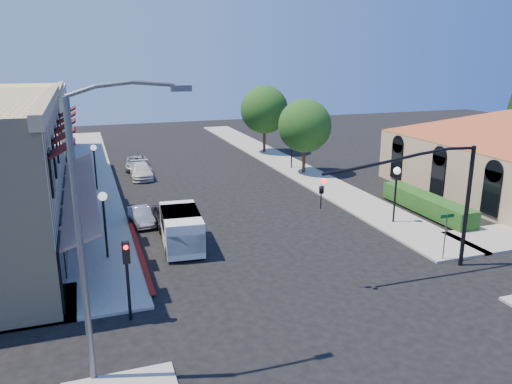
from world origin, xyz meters
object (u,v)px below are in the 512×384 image
object	(u,v)px
street_name_sign	(446,229)
white_van	(181,227)
parked_car_d	(136,163)
street_tree_a	(305,126)
lamppost_left_far	(94,156)
lamppost_right_near	(396,181)
street_tree_b	(264,110)
parked_car_b	(141,216)
secondary_signal	(127,266)
lamppost_left_near	(104,208)
lamppost_right_far	(292,139)
signal_mast_arm	(432,189)
parked_car_a	(167,217)
parked_car_c	(141,171)
cobra_streetlight	(91,224)

from	to	relation	value
street_name_sign	white_van	bearing A→B (deg)	152.96
parked_car_d	street_tree_a	bearing A→B (deg)	-19.15
lamppost_left_far	parked_car_d	bearing A→B (deg)	60.86
lamppost_right_near	street_tree_b	bearing A→B (deg)	89.28
street_name_sign	parked_car_b	world-z (taller)	street_name_sign
secondary_signal	lamppost_right_near	size ratio (longest dim) A/B	0.93
lamppost_left_far	lamppost_left_near	bearing A→B (deg)	-90.00
street_tree_a	street_name_sign	distance (m)	20.00
parked_car_b	lamppost_right_far	bearing A→B (deg)	31.35
signal_mast_arm	white_van	world-z (taller)	signal_mast_arm
secondary_signal	white_van	bearing A→B (deg)	64.00
secondary_signal	parked_car_d	xyz separation A→B (m)	(3.20, 27.23, -1.75)
lamppost_right_near	parked_car_b	distance (m)	15.68
street_tree_b	parked_car_a	bearing A→B (deg)	-124.22
street_tree_a	parked_car_a	size ratio (longest dim) A/B	1.74
signal_mast_arm	parked_car_a	bearing A→B (deg)	135.41
parked_car_d	street_tree_b	bearing A→B (deg)	20.75
street_name_sign	street_tree_a	bearing A→B (deg)	86.24
street_tree_a	lamppost_left_near	distance (m)	22.30
signal_mast_arm	lamppost_left_near	world-z (taller)	signal_mast_arm
lamppost_left_near	parked_car_c	size ratio (longest dim) A/B	0.83
parked_car_d	cobra_streetlight	bearing A→B (deg)	-91.22
secondary_signal	street_name_sign	bearing A→B (deg)	2.93
secondary_signal	cobra_streetlight	distance (m)	4.65
parked_car_c	lamppost_left_near	bearing A→B (deg)	-99.84
cobra_streetlight	lamppost_right_far	world-z (taller)	cobra_streetlight
lamppost_right_far	white_van	xyz separation A→B (m)	(-13.10, -15.62, -1.59)
lamppost_left_near	parked_car_d	bearing A→B (deg)	79.84
street_tree_b	street_name_sign	size ratio (longest dim) A/B	2.81
lamppost_right_far	parked_car_d	bearing A→B (deg)	160.78
lamppost_left_far	parked_car_a	world-z (taller)	lamppost_left_far
secondary_signal	lamppost_right_far	size ratio (longest dim) A/B	0.93
parked_car_b	lamppost_left_far	bearing A→B (deg)	98.88
signal_mast_arm	parked_car_b	xyz separation A→B (m)	(-12.06, 11.50, -3.56)
white_van	parked_car_d	world-z (taller)	white_van
signal_mast_arm	lamppost_left_far	world-z (taller)	signal_mast_arm
white_van	parked_car_c	distance (m)	16.63
cobra_streetlight	lamppost_left_near	size ratio (longest dim) A/B	2.61
lamppost_left_far	cobra_streetlight	bearing A→B (deg)	-91.55
street_tree_b	lamppost_right_far	distance (m)	8.21
cobra_streetlight	street_name_sign	size ratio (longest dim) A/B	3.72
street_tree_a	lamppost_right_near	xyz separation A→B (m)	(-0.30, -14.00, -1.46)
secondary_signal	lamppost_right_near	xyz separation A→B (m)	(16.50, 6.59, 0.42)
lamppost_right_far	street_name_sign	bearing A→B (deg)	-92.63
secondary_signal	lamppost_left_far	world-z (taller)	lamppost_left_far
secondary_signal	parked_car_d	size ratio (longest dim) A/B	0.81
street_tree_a	parked_car_a	world-z (taller)	street_tree_a
street_tree_b	signal_mast_arm	size ratio (longest dim) A/B	0.88
lamppost_right_near	parked_car_a	distance (m)	14.05
lamppost_right_near	lamppost_right_far	bearing A→B (deg)	90.00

